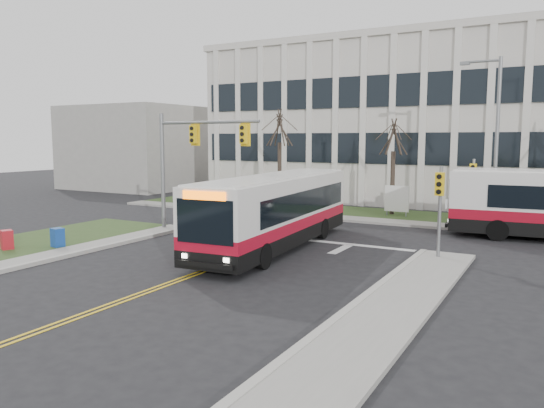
{
  "coord_description": "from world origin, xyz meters",
  "views": [
    {
      "loc": [
        11.52,
        -14.7,
        4.89
      ],
      "look_at": [
        0.2,
        5.72,
        2.0
      ],
      "focal_mm": 35.0,
      "sensor_mm": 36.0,
      "label": 1
    }
  ],
  "objects_px": {
    "newspaper_box_red": "(7,241)",
    "newspaper_box_blue": "(58,239)",
    "bus_main": "(276,213)",
    "streetlight": "(494,133)",
    "directory_sign": "(397,199)"
  },
  "relations": [
    {
      "from": "bus_main",
      "to": "newspaper_box_blue",
      "type": "distance_m",
      "value": 9.76
    },
    {
      "from": "directory_sign",
      "to": "newspaper_box_red",
      "type": "xyz_separation_m",
      "value": [
        -12.0,
        -18.02,
        -0.7
      ]
    },
    {
      "from": "streetlight",
      "to": "directory_sign",
      "type": "height_order",
      "value": "streetlight"
    },
    {
      "from": "streetlight",
      "to": "newspaper_box_blue",
      "type": "bearing_deg",
      "value": -136.37
    },
    {
      "from": "streetlight",
      "to": "directory_sign",
      "type": "distance_m",
      "value": 6.96
    },
    {
      "from": "directory_sign",
      "to": "newspaper_box_blue",
      "type": "xyz_separation_m",
      "value": [
        -10.51,
        -16.59,
        -0.7
      ]
    },
    {
      "from": "bus_main",
      "to": "newspaper_box_blue",
      "type": "bearing_deg",
      "value": -153.54
    },
    {
      "from": "bus_main",
      "to": "newspaper_box_blue",
      "type": "height_order",
      "value": "bus_main"
    },
    {
      "from": "newspaper_box_blue",
      "to": "newspaper_box_red",
      "type": "distance_m",
      "value": 2.06
    },
    {
      "from": "newspaper_box_blue",
      "to": "streetlight",
      "type": "bearing_deg",
      "value": 56.04
    },
    {
      "from": "directory_sign",
      "to": "newspaper_box_blue",
      "type": "bearing_deg",
      "value": -122.35
    },
    {
      "from": "streetlight",
      "to": "newspaper_box_red",
      "type": "height_order",
      "value": "streetlight"
    },
    {
      "from": "directory_sign",
      "to": "newspaper_box_blue",
      "type": "height_order",
      "value": "directory_sign"
    },
    {
      "from": "newspaper_box_red",
      "to": "newspaper_box_blue",
      "type": "bearing_deg",
      "value": 66.61
    },
    {
      "from": "streetlight",
      "to": "bus_main",
      "type": "distance_m",
      "value": 13.38
    }
  ]
}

